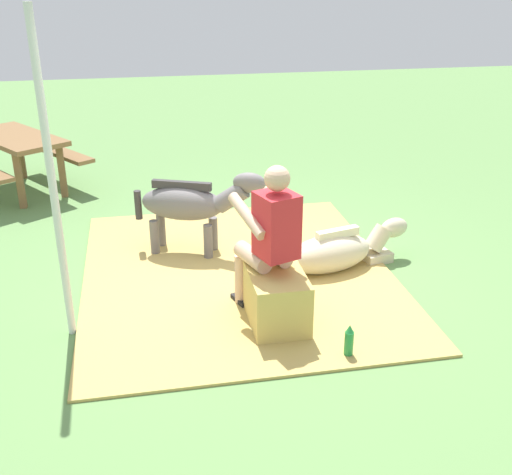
{
  "coord_description": "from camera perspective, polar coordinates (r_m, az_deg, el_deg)",
  "views": [
    {
      "loc": [
        -5.11,
        0.96,
        2.71
      ],
      "look_at": [
        -0.26,
        0.02,
        0.55
      ],
      "focal_mm": 43.75,
      "sensor_mm": 36.0,
      "label": 1
    }
  ],
  "objects": [
    {
      "name": "soda_bottle",
      "position": [
        4.77,
        8.49,
        -9.39
      ],
      "size": [
        0.07,
        0.07,
        0.28
      ],
      "color": "#268C3F",
      "rests_on": "ground"
    },
    {
      "name": "pony_standing",
      "position": [
        6.22,
        -5.95,
        3.06
      ],
      "size": [
        0.7,
        1.28,
        0.9
      ],
      "color": "slate",
      "rests_on": "ground"
    },
    {
      "name": "picnic_bench",
      "position": [
        8.54,
        -20.98,
        7.59
      ],
      "size": [
        1.97,
        1.92,
        0.75
      ],
      "color": "brown",
      "rests_on": "ground"
    },
    {
      "name": "hay_patch",
      "position": [
        5.97,
        -1.69,
        -3.28
      ],
      "size": [
        3.37,
        2.88,
        0.02
      ],
      "primitive_type": "cube",
      "color": "tan",
      "rests_on": "ground"
    },
    {
      "name": "hay_bale",
      "position": [
        5.06,
        1.92,
        -5.71
      ],
      "size": [
        0.62,
        0.44,
        0.46
      ],
      "primitive_type": "cube",
      "color": "tan",
      "rests_on": "ground"
    },
    {
      "name": "ground_plane",
      "position": [
        5.86,
        -0.29,
        -3.91
      ],
      "size": [
        24.0,
        24.0,
        0.0
      ],
      "primitive_type": "plane",
      "color": "#608C4C"
    },
    {
      "name": "person_seated",
      "position": [
        4.97,
        1.18,
        0.24
      ],
      "size": [
        0.72,
        0.55,
        1.34
      ],
      "color": "#D8AD8C",
      "rests_on": "ground"
    },
    {
      "name": "tent_pole_left",
      "position": [
        4.76,
        -18.11,
        4.58
      ],
      "size": [
        0.06,
        0.06,
        2.5
      ],
      "primitive_type": "cylinder",
      "color": "silver",
      "rests_on": "ground"
    },
    {
      "name": "pony_lying",
      "position": [
        6.05,
        7.52,
        -1.23
      ],
      "size": [
        0.6,
        1.36,
        0.42
      ],
      "color": "beige",
      "rests_on": "ground"
    }
  ]
}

